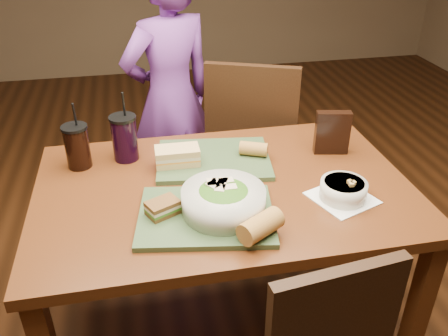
{
  "coord_description": "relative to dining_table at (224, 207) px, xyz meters",
  "views": [
    {
      "loc": [
        -0.28,
        -1.37,
        1.64
      ],
      "look_at": [
        0.0,
        0.0,
        0.82
      ],
      "focal_mm": 38.0,
      "sensor_mm": 36.0,
      "label": 1
    }
  ],
  "objects": [
    {
      "name": "baguette_near",
      "position": [
        0.04,
        -0.32,
        0.14
      ],
      "size": [
        0.15,
        0.13,
        0.07
      ],
      "primitive_type": "cylinder",
      "rotation": [
        0.0,
        1.57,
        0.55
      ],
      "color": "#AD7533",
      "rests_on": "tray_near"
    },
    {
      "name": "chip_bag",
      "position": [
        0.46,
        0.16,
        0.18
      ],
      "size": [
        0.14,
        0.07,
        0.17
      ],
      "primitive_type": "cube",
      "rotation": [
        0.0,
        0.0,
        -0.2
      ],
      "color": "black",
      "rests_on": "dining_table"
    },
    {
      "name": "sandwich_near",
      "position": [
        -0.22,
        -0.15,
        0.13
      ],
      "size": [
        0.12,
        0.1,
        0.05
      ],
      "color": "#593819",
      "rests_on": "tray_near"
    },
    {
      "name": "salad_bowl",
      "position": [
        -0.04,
        -0.17,
        0.15
      ],
      "size": [
        0.26,
        0.26,
        0.09
      ],
      "color": "silver",
      "rests_on": "tray_near"
    },
    {
      "name": "tray_far",
      "position": [
        -0.0,
        0.17,
        0.1
      ],
      "size": [
        0.46,
        0.37,
        0.02
      ],
      "primitive_type": "cube",
      "rotation": [
        0.0,
        0.0,
        -0.13
      ],
      "color": "#354B2B",
      "rests_on": "dining_table"
    },
    {
      "name": "baguette_far",
      "position": [
        0.15,
        0.16,
        0.13
      ],
      "size": [
        0.12,
        0.09,
        0.05
      ],
      "primitive_type": "cylinder",
      "rotation": [
        0.0,
        1.57,
        -0.42
      ],
      "color": "#AD7533",
      "rests_on": "tray_far"
    },
    {
      "name": "ground",
      "position": [
        0.0,
        0.0,
        -0.66
      ],
      "size": [
        6.0,
        6.0,
        0.0
      ],
      "primitive_type": "plane",
      "color": "#381C0B",
      "rests_on": "ground"
    },
    {
      "name": "dining_table",
      "position": [
        0.0,
        0.0,
        0.0
      ],
      "size": [
        1.3,
        0.85,
        0.75
      ],
      "color": "#502710",
      "rests_on": "ground"
    },
    {
      "name": "cup_berry",
      "position": [
        -0.33,
        0.26,
        0.18
      ],
      "size": [
        0.1,
        0.1,
        0.27
      ],
      "color": "black",
      "rests_on": "dining_table"
    },
    {
      "name": "sandwich_far",
      "position": [
        -0.14,
        0.15,
        0.14
      ],
      "size": [
        0.16,
        0.09,
        0.06
      ],
      "color": "tan",
      "rests_on": "tray_far"
    },
    {
      "name": "chair_far",
      "position": [
        0.24,
        0.67,
        -0.11
      ],
      "size": [
        0.56,
        0.57,
        0.99
      ],
      "color": "black",
      "rests_on": "ground"
    },
    {
      "name": "cup_cola",
      "position": [
        -0.5,
        0.24,
        0.17
      ],
      "size": [
        0.09,
        0.09,
        0.25
      ],
      "color": "black",
      "rests_on": "dining_table"
    },
    {
      "name": "tray_near",
      "position": [
        -0.09,
        -0.18,
        0.1
      ],
      "size": [
        0.47,
        0.38,
        0.02
      ],
      "primitive_type": "cube",
      "rotation": [
        0.0,
        0.0,
        -0.17
      ],
      "color": "#354B2B",
      "rests_on": "dining_table"
    },
    {
      "name": "diner",
      "position": [
        -0.09,
        0.95,
        0.05
      ],
      "size": [
        0.61,
        0.51,
        1.41
      ],
      "primitive_type": "imported",
      "rotation": [
        0.0,
        0.0,
        3.55
      ],
      "color": "#6F338D",
      "rests_on": "ground"
    },
    {
      "name": "soup_bowl",
      "position": [
        0.37,
        -0.16,
        0.13
      ],
      "size": [
        0.24,
        0.24,
        0.08
      ],
      "color": "white",
      "rests_on": "dining_table"
    }
  ]
}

